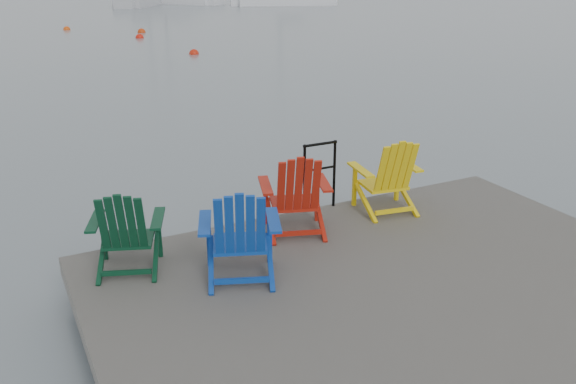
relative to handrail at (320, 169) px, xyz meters
name	(u,v)px	position (x,y,z in m)	size (l,w,h in m)	color
ground	(417,344)	(-0.25, -2.45, -1.04)	(400.00, 400.00, 0.00)	slate
dock	(420,314)	(-0.25, -2.45, -0.69)	(6.00, 5.00, 1.40)	#2D2B28
handrail	(320,169)	(0.00, 0.00, 0.00)	(0.48, 0.04, 0.90)	black
chair_green	(126,230)	(-2.62, -0.61, -0.07)	(0.90, 0.86, 0.94)	#09341E
chair_blue	(240,233)	(-1.63, -1.28, -0.03)	(0.98, 0.94, 1.02)	#0E3A9A
chair_red	(296,193)	(-0.62, -0.54, -0.03)	(0.96, 0.91, 1.02)	#AA1B0C
chair_yellow	(388,175)	(0.73, -0.48, -0.04)	(0.87, 0.82, 1.00)	yellow
sailboat_mid	(146,0)	(9.32, 45.82, -0.69)	(6.62, 8.15, 11.62)	#BCBCC0
sailboat_far	(285,1)	(19.24, 39.92, -0.69)	(7.62, 4.26, 10.35)	silver
buoy_a	(194,54)	(4.00, 17.30, -1.04)	(0.39, 0.39, 0.39)	red
buoy_b	(140,38)	(3.34, 23.54, -1.04)	(0.39, 0.39, 0.39)	red
buoy_c	(142,32)	(3.99, 25.78, -1.04)	(0.41, 0.41, 0.41)	#C2340B
buoy_d	(67,30)	(0.73, 28.83, -1.04)	(0.37, 0.37, 0.37)	#E04A0D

